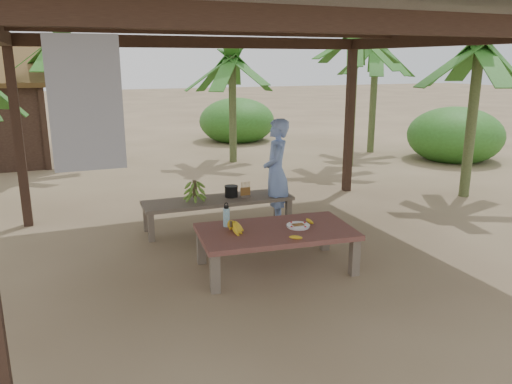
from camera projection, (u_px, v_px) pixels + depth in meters
name	position (u px, v px, depth m)	size (l,w,h in m)	color
ground	(257.00, 251.00, 6.52)	(80.00, 80.00, 0.00)	brown
pavilion	(256.00, 28.00, 5.80)	(6.60, 5.60, 2.95)	black
work_table	(276.00, 234.00, 5.87)	(1.89, 1.18, 0.50)	brown
bench	(218.00, 202.00, 7.34)	(2.22, 0.67, 0.45)	brown
ripe_banana_bunch	(231.00, 227.00, 5.69)	(0.26, 0.22, 0.16)	yellow
plate	(298.00, 226.00, 5.91)	(0.28, 0.28, 0.04)	white
loose_banana_front	(296.00, 237.00, 5.52)	(0.04, 0.15, 0.04)	yellow
loose_banana_side	(310.00, 221.00, 6.07)	(0.04, 0.14, 0.04)	yellow
water_flask	(226.00, 216.00, 5.93)	(0.08, 0.08, 0.29)	#41A5CC
green_banana_stalk	(195.00, 190.00, 7.17)	(0.28, 0.28, 0.32)	#598C2D
cooking_pot	(231.00, 192.00, 7.42)	(0.19, 0.19, 0.16)	black
skewer_rack	(245.00, 189.00, 7.38)	(0.18, 0.08, 0.24)	#A57F47
woman	(276.00, 172.00, 7.46)	(0.58, 0.38, 1.60)	#7897E4
banana_plant_ne	(355.00, 45.00, 11.20)	(1.80, 1.80, 3.25)	#596638
banana_plant_n	(232.00, 68.00, 11.76)	(1.80, 1.80, 2.73)	#596638
banana_plant_nw	(63.00, 47.00, 10.81)	(1.80, 1.80, 3.20)	#596638
banana_plant_e	(478.00, 59.00, 8.58)	(1.80, 1.80, 2.92)	#596638
banana_plant_far	(376.00, 55.00, 12.99)	(1.80, 1.80, 3.05)	#596638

